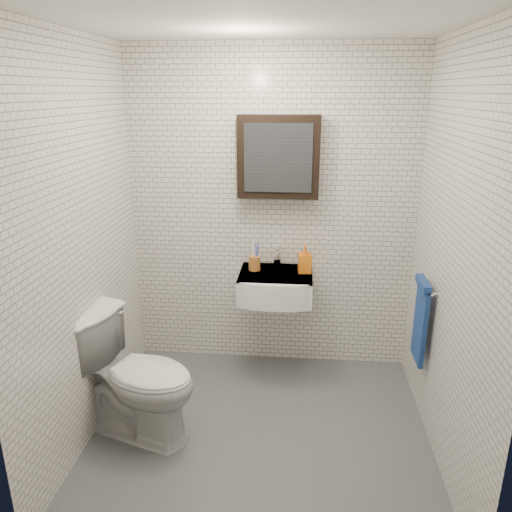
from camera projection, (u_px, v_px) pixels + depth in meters
name	position (u px, v px, depth m)	size (l,w,h in m)	color
ground	(260.00, 432.00, 3.31)	(2.20, 2.00, 0.01)	#4F5357
room_shell	(261.00, 218.00, 2.85)	(2.22, 2.02, 2.51)	silver
washbasin	(275.00, 286.00, 3.76)	(0.55, 0.50, 0.20)	white
faucet	(277.00, 258.00, 3.90)	(0.06, 0.20, 0.15)	silver
mirror_cabinet	(279.00, 157.00, 3.65)	(0.60, 0.15, 0.60)	black
towel_rail	(421.00, 317.00, 3.32)	(0.09, 0.30, 0.58)	silver
toothbrush_cup	(255.00, 262.00, 3.82)	(0.11, 0.11, 0.25)	#A46229
soap_bottle	(305.00, 258.00, 3.76)	(0.10, 0.10, 0.22)	orange
toilet	(136.00, 376.00, 3.20)	(0.47, 0.82, 0.84)	silver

